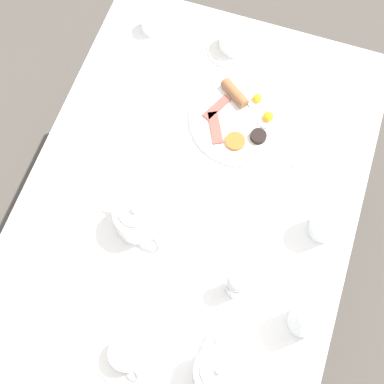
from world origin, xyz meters
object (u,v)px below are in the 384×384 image
knife_by_plate (53,298)px  teapot_far (137,219)px  breakfast_plate (241,118)px  teacup_with_saucer_left (128,355)px  teacup_with_saucer_right (233,43)px  creamer_jug (152,23)px  spoon_for_tea (319,174)px  salt_grinder (235,284)px  teapot_near (218,371)px  water_glass_tall (327,222)px  fork_spare (352,76)px  fork_by_plate (105,104)px  water_glass_short (308,318)px

knife_by_plate → teapot_far: bearing=61.4°
breakfast_plate → teacup_with_saucer_left: size_ratio=1.89×
teacup_with_saucer_right → creamer_jug: (-0.25, -0.01, 0.00)m
teapot_far → spoon_for_tea: (0.42, 0.29, -0.05)m
creamer_jug → spoon_for_tea: bearing=-27.5°
teacup_with_saucer_right → salt_grinder: salt_grinder is taller
teapot_near → water_glass_tall: bearing=147.4°
knife_by_plate → spoon_for_tea: (0.55, 0.54, 0.00)m
spoon_for_tea → fork_spare: (0.02, 0.34, 0.00)m
breakfast_plate → spoon_for_tea: 0.27m
creamer_jug → fork_by_plate: creamer_jug is taller
fork_by_plate → teapot_near: bearing=-48.7°
water_glass_short → knife_by_plate: bearing=-166.9°
water_glass_short → creamer_jug: size_ratio=1.56×
breakfast_plate → fork_spare: size_ratio=1.90×
breakfast_plate → fork_spare: bearing=42.0°
salt_grinder → knife_by_plate: 0.46m
fork_by_plate → teacup_with_saucer_right: bearing=46.1°
fork_spare → teapot_near: bearing=-97.9°
teapot_near → knife_by_plate: size_ratio=1.33×
teacup_with_saucer_right → water_glass_tall: water_glass_tall is taller
salt_grinder → spoon_for_tea: salt_grinder is taller
salt_grinder → knife_by_plate: bearing=-158.6°
creamer_jug → salt_grinder: salt_grinder is taller
teacup_with_saucer_right → spoon_for_tea: (0.35, -0.32, -0.02)m
teapot_far → water_glass_tall: (0.46, 0.14, 0.01)m
breakfast_plate → fork_by_plate: bearing=-168.9°
teacup_with_saucer_left → water_glass_short: 0.44m
water_glass_tall → knife_by_plate: size_ratio=0.75×
knife_by_plate → fork_spare: size_ratio=0.98×
fork_spare → teacup_with_saucer_right: bearing=-177.6°
water_glass_tall → fork_by_plate: size_ratio=0.69×
water_glass_short → spoon_for_tea: water_glass_short is taller
teacup_with_saucer_left → fork_spare: size_ratio=1.01×
breakfast_plate → knife_by_plate: (-0.30, -0.64, -0.01)m
teapot_near → water_glass_short: 0.25m
teapot_far → water_glass_short: water_glass_short is taller
breakfast_plate → creamer_jug: size_ratio=3.39×
fork_by_plate → teapot_far: bearing=-54.8°
spoon_for_tea → fork_spare: bearing=87.1°
water_glass_tall → creamer_jug: bearing=144.3°
knife_by_plate → water_glass_short: bearing=13.1°
fork_spare → water_glass_tall: bearing=-86.9°
teacup_with_saucer_right → spoon_for_tea: 0.48m
breakfast_plate → teacup_with_saucer_right: size_ratio=1.89×
teapot_near → water_glass_tall: 0.46m
spoon_for_tea → teapot_near: bearing=-100.8°
teacup_with_saucer_right → creamer_jug: size_ratio=1.79×
teapot_near → knife_by_plate: teapot_near is taller
water_glass_tall → salt_grinder: size_ratio=1.01×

